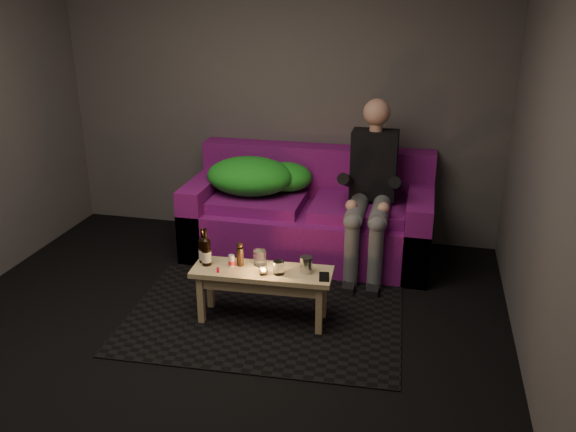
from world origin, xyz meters
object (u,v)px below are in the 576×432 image
coffee_table (262,279)px  beer_bottle_a (203,250)px  steel_cup (306,265)px  sofa (310,218)px  beer_bottle_b (206,252)px  person (371,185)px

coffee_table → beer_bottle_a: 0.47m
steel_cup → beer_bottle_a: bearing=179.7°
sofa → beer_bottle_b: size_ratio=7.58×
steel_cup → person: bearing=72.5°
beer_bottle_b → coffee_table: bearing=1.6°
sofa → steel_cup: sofa is taller
person → beer_bottle_a: person is taller
sofa → coffee_table: bearing=-94.5°
sofa → steel_cup: 1.23m
coffee_table → beer_bottle_b: bearing=-178.4°
coffee_table → beer_bottle_b: beer_bottle_b is taller
person → steel_cup: person is taller
coffee_table → person: bearing=59.3°
coffee_table → beer_bottle_a: bearing=176.1°
person → coffee_table: bearing=-120.7°
coffee_table → beer_bottle_a: size_ratio=3.97×
beer_bottle_a → beer_bottle_b: beer_bottle_b is taller
coffee_table → beer_bottle_b: 0.43m
beer_bottle_a → steel_cup: size_ratio=2.14×
person → steel_cup: size_ratio=11.98×
sofa → person: (0.53, -0.17, 0.39)m
sofa → coffee_table: (-0.10, -1.23, 0.00)m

